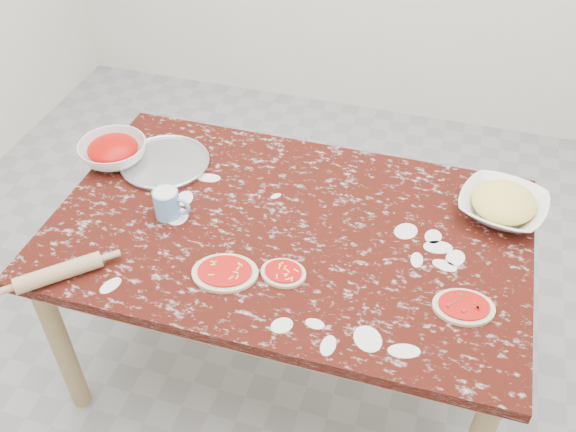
# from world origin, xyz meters

# --- Properties ---
(ground) EXTENTS (4.00, 4.00, 0.00)m
(ground) POSITION_xyz_m (0.00, 0.00, 0.00)
(ground) COLOR gray
(worktable) EXTENTS (1.60, 1.00, 0.75)m
(worktable) POSITION_xyz_m (0.00, 0.00, 0.67)
(worktable) COLOR #330D07
(worktable) RESTS_ON ground
(pizza_tray) EXTENTS (0.35, 0.35, 0.01)m
(pizza_tray) POSITION_xyz_m (-0.55, 0.20, 0.76)
(pizza_tray) COLOR #B2B2B7
(pizza_tray) RESTS_ON worktable
(sauce_bowl) EXTENTS (0.30, 0.30, 0.08)m
(sauce_bowl) POSITION_xyz_m (-0.74, 0.17, 0.79)
(sauce_bowl) COLOR white
(sauce_bowl) RESTS_ON worktable
(cheese_bowl) EXTENTS (0.35, 0.35, 0.07)m
(cheese_bowl) POSITION_xyz_m (0.68, 0.27, 0.79)
(cheese_bowl) COLOR white
(cheese_bowl) RESTS_ON worktable
(flour_mug) EXTENTS (0.13, 0.09, 0.10)m
(flour_mug) POSITION_xyz_m (-0.41, -0.06, 0.80)
(flour_mug) COLOR #73A3E2
(flour_mug) RESTS_ON worktable
(pizza_left) EXTENTS (0.24, 0.21, 0.02)m
(pizza_left) POSITION_xyz_m (-0.13, -0.26, 0.76)
(pizza_left) COLOR beige
(pizza_left) RESTS_ON worktable
(pizza_mid) EXTENTS (0.15, 0.12, 0.02)m
(pizza_mid) POSITION_xyz_m (0.05, -0.21, 0.76)
(pizza_mid) COLOR beige
(pizza_mid) RESTS_ON worktable
(pizza_right) EXTENTS (0.21, 0.17, 0.02)m
(pizza_right) POSITION_xyz_m (0.60, -0.19, 0.76)
(pizza_right) COLOR beige
(pizza_right) RESTS_ON worktable
(rolling_pin) EXTENTS (0.23, 0.22, 0.05)m
(rolling_pin) POSITION_xyz_m (-0.61, -0.43, 0.78)
(rolling_pin) COLOR tan
(rolling_pin) RESTS_ON worktable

